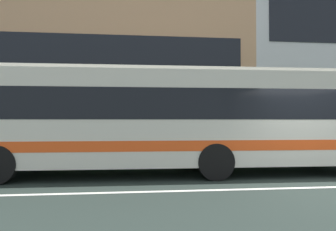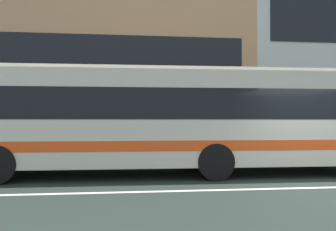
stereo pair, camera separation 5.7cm
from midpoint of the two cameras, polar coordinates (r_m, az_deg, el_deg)
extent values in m
plane|color=#252F2B|center=(8.48, 27.72, -11.85)|extent=(160.00, 160.00, 0.00)
cube|color=silver|center=(8.48, 27.72, -11.82)|extent=(60.00, 0.16, 0.01)
cube|color=#2B5722|center=(13.09, 2.26, -5.66)|extent=(23.98, 1.10, 1.08)
cube|color=tan|center=(23.00, -17.78, 6.44)|extent=(22.95, 11.81, 9.10)
cube|color=black|center=(17.45, -21.89, 11.24)|extent=(21.12, 0.04, 1.82)
cube|color=silver|center=(9.38, 2.94, -0.60)|extent=(11.89, 2.71, 2.65)
cube|color=black|center=(9.40, 2.94, 1.82)|extent=(11.17, 2.72, 0.85)
cube|color=#EF4F1A|center=(9.41, 2.95, -5.04)|extent=(11.65, 2.73, 0.28)
cube|color=silver|center=(9.49, 2.94, 7.79)|extent=(11.41, 2.30, 0.12)
cylinder|color=black|center=(11.14, -24.15, -6.63)|extent=(1.00, 0.29, 1.00)
cylinder|color=black|center=(8.45, 9.08, -8.55)|extent=(1.00, 0.29, 1.00)
cylinder|color=black|center=(10.72, 6.03, -6.93)|extent=(1.00, 0.29, 1.00)
cylinder|color=black|center=(12.22, 25.80, -6.10)|extent=(1.00, 0.29, 1.00)
camera|label=1|loc=(0.03, -89.82, 0.00)|focal=32.61mm
camera|label=2|loc=(0.03, 90.18, 0.00)|focal=32.61mm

